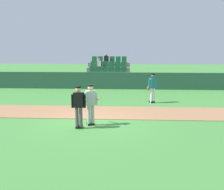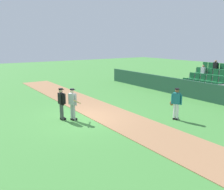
{
  "view_description": "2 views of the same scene",
  "coord_description": "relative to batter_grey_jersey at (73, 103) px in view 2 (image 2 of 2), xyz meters",
  "views": [
    {
      "loc": [
        1.6,
        -11.11,
        3.3
      ],
      "look_at": [
        0.89,
        1.57,
        0.95
      ],
      "focal_mm": 41.78,
      "sensor_mm": 36.0,
      "label": 1
    },
    {
      "loc": [
        11.85,
        -5.86,
        4.2
      ],
      "look_at": [
        0.58,
        1.79,
        1.23
      ],
      "focal_mm": 39.22,
      "sensor_mm": 36.0,
      "label": 2
    }
  ],
  "objects": [
    {
      "name": "dugout_fence",
      "position": [
        -0.11,
        9.78,
        -0.3
      ],
      "size": [
        20.0,
        0.16,
        1.33
      ],
      "primitive_type": "cube",
      "color": "#234C38",
      "rests_on": "ground"
    },
    {
      "name": "batter_grey_jersey",
      "position": [
        0.0,
        0.0,
        0.0
      ],
      "size": [
        0.75,
        0.69,
        1.76
      ],
      "color": "#B2B2B2",
      "rests_on": "ground"
    },
    {
      "name": "stadium_bleachers",
      "position": [
        -0.11,
        12.09,
        -0.23
      ],
      "size": [
        3.9,
        3.8,
        2.7
      ],
      "color": "slate",
      "rests_on": "ground"
    },
    {
      "name": "runner_teal_jersey",
      "position": [
        3.04,
        4.71,
        -0.01
      ],
      "size": [
        0.64,
        0.42,
        1.76
      ],
      "color": "white",
      "rests_on": "ground"
    },
    {
      "name": "umpire_home_plate",
      "position": [
        -0.43,
        -0.45,
        0.03
      ],
      "size": [
        0.59,
        0.31,
        1.76
      ],
      "color": "#4C4C4C",
      "rests_on": "ground"
    },
    {
      "name": "infield_dirt_path",
      "position": [
        -0.11,
        2.22,
        -0.95
      ],
      "size": [
        28.0,
        2.63,
        0.03
      ],
      "primitive_type": "cube",
      "color": "#9E704C",
      "rests_on": "ground"
    },
    {
      "name": "ground_plane",
      "position": [
        -0.11,
        0.45,
        -0.97
      ],
      "size": [
        80.0,
        80.0,
        0.0
      ],
      "primitive_type": "plane",
      "color": "#42843A"
    }
  ]
}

